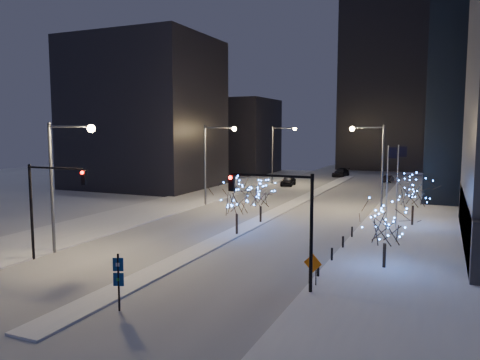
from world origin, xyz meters
The scene contains 25 objects.
ground centered at (0.00, 0.00, 0.00)m, with size 160.00×160.00×0.00m, color white.
road centered at (0.00, 35.00, 0.01)m, with size 20.00×130.00×0.02m, color #B5BAC5.
median centered at (0.00, 30.00, 0.07)m, with size 2.00×80.00×0.15m, color white.
east_sidewalk centered at (15.00, 20.00, 0.07)m, with size 10.00×90.00×0.15m, color white.
west_sidewalk centered at (-14.00, 20.00, 0.07)m, with size 8.00×90.00×0.15m, color white.
filler_west_near centered at (-28.00, 40.00, 12.00)m, with size 22.00×18.00×24.00m, color black.
filler_west_far centered at (-26.00, 70.00, 8.00)m, with size 18.00×16.00×16.00m, color black.
horizon_block centered at (6.00, 92.00, 21.00)m, with size 24.00×14.00×42.00m, color black.
street_lamp_w_near centered at (-8.94, 2.00, 6.50)m, with size 4.40×0.56×10.00m.
street_lamp_w_mid centered at (-8.94, 27.00, 6.50)m, with size 4.40×0.56×10.00m.
street_lamp_w_far centered at (-8.94, 52.00, 6.50)m, with size 4.40×0.56×10.00m.
street_lamp_east centered at (10.08, 30.00, 6.45)m, with size 3.90×0.56×10.00m.
traffic_signal_west centered at (-8.44, 0.00, 4.76)m, with size 5.26×0.43×7.00m.
traffic_signal_east centered at (8.94, 1.00, 4.76)m, with size 5.26×0.43×7.00m.
flagpoles centered at (13.37, 17.25, 4.80)m, with size 1.35×2.60×8.00m.
bollards centered at (10.20, 10.00, 0.60)m, with size 0.16×12.16×0.90m.
car_near centered at (-6.57, 50.49, 0.82)m, with size 1.95×4.84×1.65m, color black.
car_mid centered at (8.37, 62.85, 0.63)m, with size 1.33×3.80×1.25m, color black.
car_far centered at (-1.50, 69.31, 0.81)m, with size 2.26×5.55×1.61m, color black.
holiday_tree_median_near centered at (0.50, 13.06, 3.43)m, with size 4.58×4.58×5.03m.
holiday_tree_median_far centered at (0.50, 19.02, 3.02)m, with size 4.00×4.00×4.40m.
holiday_tree_plaza_near centered at (13.83, 7.70, 3.10)m, with size 3.84×3.84×4.51m.
holiday_tree_plaza_far centered at (14.71, 23.52, 3.48)m, with size 4.89×4.89×5.05m.
wayfinding_sign centered at (1.98, -5.48, 1.90)m, with size 0.54×0.25×3.09m.
construction_sign centered at (10.30, 2.22, 1.31)m, with size 1.16×0.22×1.92m.
Camera 1 is at (17.19, -24.60, 9.49)m, focal length 35.00 mm.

